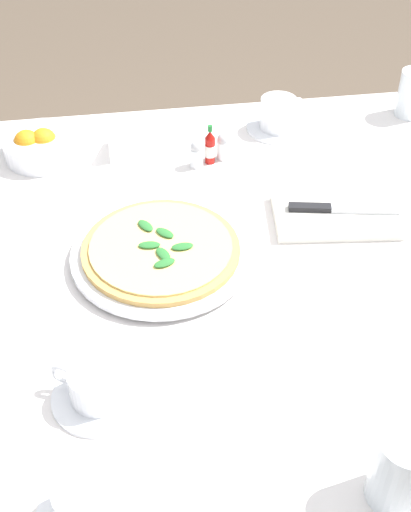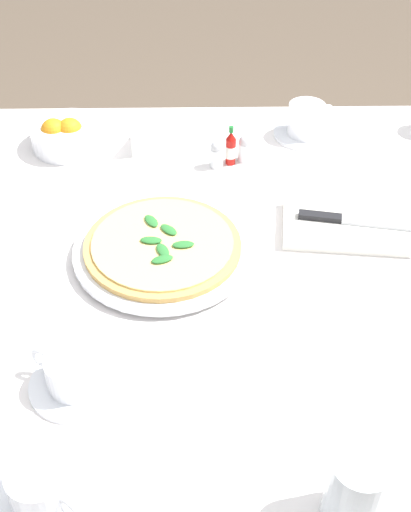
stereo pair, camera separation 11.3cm
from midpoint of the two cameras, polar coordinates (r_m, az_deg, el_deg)
name	(u,v)px [view 2 (the right image)]	position (r m, az deg, el deg)	size (l,w,h in m)	color
ground_plane	(236,509)	(1.74, 4.50, -20.15)	(8.00, 8.00, 0.00)	brown
dining_table	(246,330)	(1.23, 6.00, -6.24)	(1.10, 1.10, 0.75)	white
pizza_plate	(163,251)	(1.16, -0.74, 0.28)	(0.30, 0.30, 0.02)	white
pizza	(163,245)	(1.15, -0.74, 0.81)	(0.26, 0.26, 0.02)	tan
coffee_cup_far_left	(306,122)	(1.48, 10.51, 10.75)	(0.13, 0.13, 0.07)	white
coffee_cup_right_edge	(42,489)	(0.86, -9.53, -18.63)	(0.13, 0.13, 0.06)	white
coffee_cup_left_edge	(73,374)	(0.96, -7.51, -9.77)	(0.13, 0.13, 0.06)	white
water_glass_near_left	(355,494)	(0.86, 16.15, -18.51)	(0.07, 0.07, 0.11)	white
napkin_folded	(346,226)	(1.25, 14.10, 2.30)	(0.23, 0.15, 0.02)	white
dinner_knife	(349,220)	(1.24, 14.33, 2.79)	(0.20, 0.06, 0.01)	silver
citrus_bowl	(67,135)	(1.44, -9.14, 9.73)	(0.15, 0.15, 0.06)	white
hot_sauce_bottle	(231,148)	(1.37, 4.49, 8.74)	(0.02, 0.02, 0.08)	#B7140F
salt_shaker	(245,149)	(1.39, 5.60, 8.64)	(0.03, 0.03, 0.06)	white
pepper_shaker	(217,155)	(1.37, 3.32, 8.19)	(0.03, 0.03, 0.06)	white
menu_card	(141,134)	(1.42, -3.05, 9.95)	(0.03, 0.09, 0.06)	white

